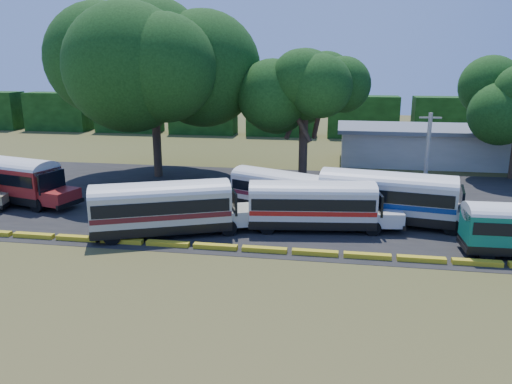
% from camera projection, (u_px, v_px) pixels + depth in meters
% --- Properties ---
extents(ground, '(160.00, 160.00, 0.00)m').
position_uv_depth(ground, '(187.00, 254.00, 29.47)').
color(ground, '#3C4717').
rests_on(ground, ground).
extents(asphalt_strip, '(64.00, 24.00, 0.02)m').
position_uv_depth(asphalt_strip, '(242.00, 200.00, 40.75)').
color(asphalt_strip, black).
rests_on(asphalt_strip, ground).
extents(curb, '(53.70, 0.45, 0.30)m').
position_uv_depth(curb, '(191.00, 245.00, 30.38)').
color(curb, gold).
rests_on(curb, ground).
extents(terminal_building, '(19.00, 9.00, 4.00)m').
position_uv_depth(terminal_building, '(425.00, 145.00, 54.70)').
color(terminal_building, '#B8B2A8').
rests_on(terminal_building, ground).
extents(treeline_backdrop, '(130.00, 4.00, 6.00)m').
position_uv_depth(treeline_backdrop, '(281.00, 115.00, 74.45)').
color(treeline_backdrop, black).
rests_on(treeline_backdrop, ground).
extents(bus_red, '(11.54, 5.42, 3.68)m').
position_uv_depth(bus_red, '(8.00, 177.00, 39.53)').
color(bus_red, black).
rests_on(bus_red, ground).
extents(bus_cream_west, '(11.00, 6.51, 3.55)m').
position_uv_depth(bus_cream_west, '(165.00, 205.00, 32.13)').
color(bus_cream_west, black).
rests_on(bus_cream_west, ground).
extents(bus_cream_east, '(9.71, 6.02, 3.15)m').
position_uv_depth(bus_cream_east, '(285.00, 190.00, 36.88)').
color(bus_cream_east, black).
rests_on(bus_cream_east, ground).
extents(bus_white_red, '(10.41, 3.75, 3.35)m').
position_uv_depth(bus_white_red, '(315.00, 203.00, 33.14)').
color(bus_white_red, black).
rests_on(bus_white_red, ground).
extents(bus_white_blue, '(11.44, 4.56, 3.66)m').
position_uv_depth(bus_white_blue, '(390.00, 195.00, 34.38)').
color(bus_white_blue, black).
rests_on(bus_white_blue, ground).
extents(tree_west, '(14.26, 14.26, 16.77)m').
position_uv_depth(tree_west, '(152.00, 55.00, 46.08)').
color(tree_west, '#382A1C').
rests_on(tree_west, ground).
extents(tree_center, '(8.68, 8.68, 12.11)m').
position_uv_depth(tree_center, '(305.00, 85.00, 44.66)').
color(tree_center, '#382A1C').
rests_on(tree_center, ground).
extents(utility_pole, '(1.60, 0.30, 7.29)m').
position_uv_depth(utility_pole, '(427.00, 160.00, 37.77)').
color(utility_pole, gray).
rests_on(utility_pole, ground).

